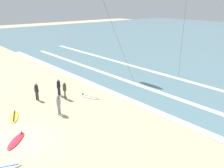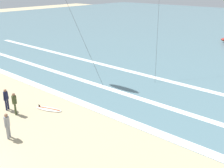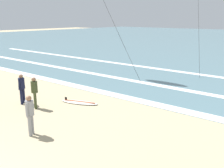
% 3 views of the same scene
% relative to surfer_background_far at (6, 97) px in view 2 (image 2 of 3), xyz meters
% --- Properties ---
extents(wave_foam_shoreline, '(56.95, 0.76, 0.01)m').
position_rel_surfer_background_far_xyz_m(wave_foam_shoreline, '(5.46, 4.30, -0.94)').
color(wave_foam_shoreline, white).
rests_on(wave_foam_shoreline, ocean_surface).
extents(wave_foam_mid_break, '(51.83, 0.61, 0.01)m').
position_rel_surfer_background_far_xyz_m(wave_foam_mid_break, '(4.73, 7.89, -0.94)').
color(wave_foam_mid_break, white).
rests_on(wave_foam_mid_break, ocean_surface).
extents(wave_foam_outer_break, '(54.46, 0.65, 0.01)m').
position_rel_surfer_background_far_xyz_m(wave_foam_outer_break, '(3.66, 13.00, -0.94)').
color(wave_foam_outer_break, white).
rests_on(wave_foam_outer_break, ocean_surface).
extents(surfer_background_far, '(0.32, 0.51, 1.60)m').
position_rel_surfer_background_far_xyz_m(surfer_background_far, '(0.00, 0.00, 0.00)').
color(surfer_background_far, '#141938').
rests_on(surfer_background_far, ground).
extents(surfer_mid_group, '(0.34, 0.48, 1.60)m').
position_rel_surfer_background_far_xyz_m(surfer_mid_group, '(3.61, -1.95, 0.00)').
color(surfer_mid_group, gray).
rests_on(surfer_mid_group, ground).
extents(surfer_left_far, '(0.48, 0.33, 1.60)m').
position_rel_surfer_background_far_xyz_m(surfer_left_far, '(1.12, -0.00, 0.00)').
color(surfer_left_far, '#384223').
rests_on(surfer_left_far, ground).
extents(surfboard_near_water, '(2.18, 1.26, 0.25)m').
position_rel_surfer_background_far_xyz_m(surfboard_near_water, '(2.24, 1.96, -0.91)').
color(surfboard_near_water, silver).
rests_on(surfboard_near_water, ground).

